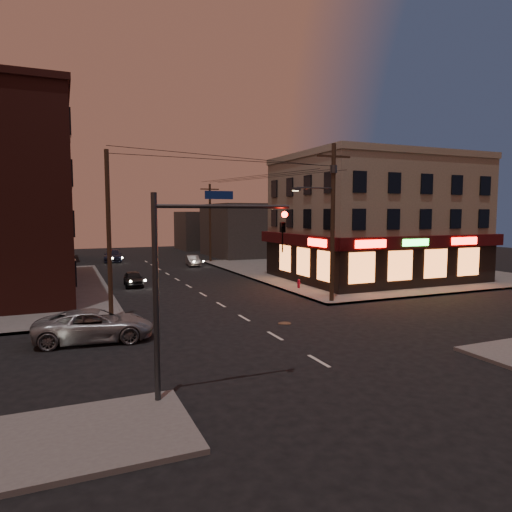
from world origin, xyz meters
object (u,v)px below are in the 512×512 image
sedan_near (133,279)px  sedan_far (113,256)px  sedan_mid (193,261)px  suv_cross (95,325)px  fire_hydrant (299,283)px

sedan_near → sedan_far: size_ratio=0.71×
sedan_near → sedan_mid: 14.31m
sedan_far → suv_cross: bearing=-90.4°
suv_cross → sedan_far: size_ratio=1.06×
suv_cross → sedan_far: 35.41m
suv_cross → sedan_far: suv_cross is taller
fire_hydrant → sedan_near: bearing=149.3°
sedan_mid → fire_hydrant: bearing=-74.2°
sedan_near → suv_cross: bearing=-100.9°
sedan_mid → sedan_far: bearing=139.5°
suv_cross → sedan_near: suv_cross is taller
sedan_far → fire_hydrant: sedan_far is taller
suv_cross → fire_hydrant: size_ratio=7.80×
sedan_mid → sedan_far: sedan_far is taller
sedan_mid → suv_cross: bearing=-107.8°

